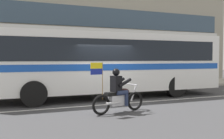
% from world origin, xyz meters
% --- Properties ---
extents(ground_plane, '(60.00, 60.00, 0.00)m').
position_xyz_m(ground_plane, '(0.00, 0.00, 0.00)').
color(ground_plane, '#3D3D3F').
extents(sidewalk_curb, '(28.00, 3.80, 0.15)m').
position_xyz_m(sidewalk_curb, '(0.00, 5.10, 0.07)').
color(sidewalk_curb, '#A39E93').
rests_on(sidewalk_curb, ground_plane).
extents(lane_center_stripe, '(26.60, 0.14, 0.01)m').
position_xyz_m(lane_center_stripe, '(0.00, -0.60, 0.00)').
color(lane_center_stripe, silver).
rests_on(lane_center_stripe, ground_plane).
extents(transit_bus, '(11.58, 2.77, 3.22)m').
position_xyz_m(transit_bus, '(0.57, 1.19, 1.88)').
color(transit_bus, white).
rests_on(transit_bus, ground_plane).
extents(motorcycle_with_rider, '(2.16, 0.75, 1.78)m').
position_xyz_m(motorcycle_with_rider, '(-0.36, -2.21, 0.67)').
color(motorcycle_with_rider, black).
rests_on(motorcycle_with_rider, ground_plane).
extents(fire_hydrant, '(0.22, 0.30, 0.75)m').
position_xyz_m(fire_hydrant, '(0.24, 4.02, 0.52)').
color(fire_hydrant, red).
rests_on(fire_hydrant, sidewalk_curb).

